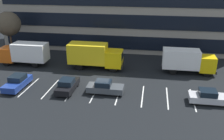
{
  "coord_description": "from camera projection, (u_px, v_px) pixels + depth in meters",
  "views": [
    {
      "loc": [
        6.35,
        -28.61,
        13.24
      ],
      "look_at": [
        1.37,
        1.05,
        1.4
      ],
      "focal_mm": 39.87,
      "sensor_mm": 36.0,
      "label": 1
    }
  ],
  "objects": [
    {
      "name": "lot_markings",
      "position": [
        95.0,
        92.0,
        29.45
      ],
      "size": [
        22.54,
        5.4,
        0.01
      ],
      "color": "silver",
      "rests_on": "ground_plane"
    },
    {
      "name": "box_truck_yellow_all",
      "position": [
        95.0,
        55.0,
        36.05
      ],
      "size": [
        7.99,
        2.64,
        3.7
      ],
      "color": "yellow",
      "rests_on": "ground_plane"
    },
    {
      "name": "bare_tree",
      "position": [
        8.0,
        24.0,
        40.49
      ],
      "size": [
        3.95,
        3.95,
        7.4
      ],
      "color": "#473323",
      "rests_on": "ground_plane"
    },
    {
      "name": "sedan_charcoal",
      "position": [
        105.0,
        87.0,
        29.03
      ],
      "size": [
        4.27,
        1.79,
        1.53
      ],
      "color": "#474C51",
      "rests_on": "ground_plane"
    },
    {
      "name": "sedan_silver",
      "position": [
        209.0,
        97.0,
        26.77
      ],
      "size": [
        4.26,
        1.78,
        1.53
      ],
      "color": "silver",
      "rests_on": "ground_plane"
    },
    {
      "name": "box_truck_orange",
      "position": [
        25.0,
        53.0,
        37.54
      ],
      "size": [
        7.39,
        2.45,
        3.42
      ],
      "color": "#D85914",
      "rests_on": "ground_plane"
    },
    {
      "name": "sedan_navy",
      "position": [
        17.0,
        82.0,
        30.32
      ],
      "size": [
        1.85,
        4.43,
        1.59
      ],
      "color": "navy",
      "rests_on": "ground_plane"
    },
    {
      "name": "box_truck_yellow",
      "position": [
        187.0,
        60.0,
        34.44
      ],
      "size": [
        7.24,
        2.4,
        3.36
      ],
      "color": "yellow",
      "rests_on": "ground_plane"
    },
    {
      "name": "sedan_black",
      "position": [
        67.0,
        85.0,
        29.58
      ],
      "size": [
        1.8,
        4.3,
        1.54
      ],
      "color": "black",
      "rests_on": "ground_plane"
    },
    {
      "name": "ground_plane",
      "position": [
        100.0,
        82.0,
        32.08
      ],
      "size": [
        120.0,
        120.0,
        0.0
      ],
      "primitive_type": "plane",
      "color": "black"
    }
  ]
}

